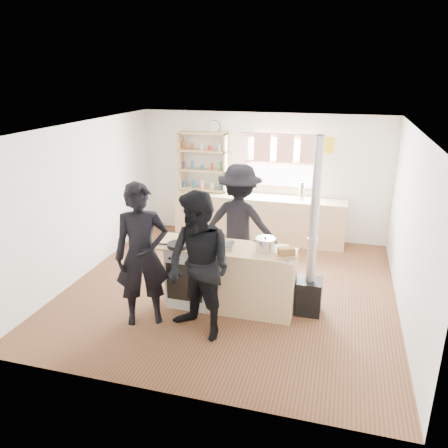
{
  "coord_description": "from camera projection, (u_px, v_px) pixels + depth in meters",
  "views": [
    {
      "loc": [
        1.55,
        -5.99,
        3.25
      ],
      "look_at": [
        -0.08,
        -0.1,
        1.1
      ],
      "focal_mm": 35.0,
      "sensor_mm": 36.0,
      "label": 1
    }
  ],
  "objects": [
    {
      "name": "person_near_right",
      "position": [
        199.0,
        267.0,
        5.4
      ],
      "size": [
        1.15,
        1.06,
        1.91
      ],
      "primitive_type": "imported",
      "rotation": [
        0.0,
        0.0,
        -0.46
      ],
      "color": "black",
      "rests_on": "ground"
    },
    {
      "name": "back_counter",
      "position": [
        259.0,
        218.0,
        8.79
      ],
      "size": [
        3.4,
        0.55,
        0.9
      ],
      "primitive_type": "cube",
      "color": "tan",
      "rests_on": "ground"
    },
    {
      "name": "ground",
      "position": [
        231.0,
        288.0,
        6.92
      ],
      "size": [
        5.0,
        5.0,
        0.01
      ],
      "primitive_type": "cube",
      "color": "brown",
      "rests_on": "ground"
    },
    {
      "name": "stockpot_counter",
      "position": [
        265.0,
        244.0,
        5.93
      ],
      "size": [
        0.27,
        0.27,
        0.21
      ],
      "color": "silver",
      "rests_on": "cooking_island"
    },
    {
      "name": "shelving_unit",
      "position": [
        203.0,
        162.0,
        8.85
      ],
      "size": [
        1.0,
        0.28,
        1.2
      ],
      "color": "tan",
      "rests_on": "back_counter"
    },
    {
      "name": "roast_tray",
      "position": [
        223.0,
        245.0,
        6.03
      ],
      "size": [
        0.33,
        0.26,
        0.07
      ],
      "color": "silver",
      "rests_on": "cooking_island"
    },
    {
      "name": "skillet_greens",
      "position": [
        179.0,
        245.0,
        6.08
      ],
      "size": [
        0.37,
        0.37,
        0.05
      ],
      "color": "black",
      "rests_on": "cooking_island"
    },
    {
      "name": "bread_board",
      "position": [
        286.0,
        253.0,
        5.76
      ],
      "size": [
        0.34,
        0.29,
        0.12
      ],
      "color": "tan",
      "rests_on": "cooking_island"
    },
    {
      "name": "person_near_left",
      "position": [
        142.0,
        255.0,
        5.7
      ],
      "size": [
        0.84,
        0.73,
        1.94
      ],
      "primitive_type": "imported",
      "rotation": [
        0.0,
        0.0,
        0.47
      ],
      "color": "black",
      "rests_on": "ground"
    },
    {
      "name": "person_far",
      "position": [
        240.0,
        224.0,
        6.94
      ],
      "size": [
        1.28,
        0.8,
        1.91
      ],
      "primitive_type": "imported",
      "rotation": [
        0.0,
        0.0,
        3.07
      ],
      "color": "black",
      "rests_on": "ground"
    },
    {
      "name": "thermos",
      "position": [
        302.0,
        192.0,
        8.37
      ],
      "size": [
        0.1,
        0.1,
        0.32
      ],
      "primitive_type": "cylinder",
      "color": "silver",
      "rests_on": "back_counter"
    },
    {
      "name": "cooking_island",
      "position": [
        231.0,
        277.0,
        6.22
      ],
      "size": [
        1.97,
        0.64,
        0.93
      ],
      "color": "silver",
      "rests_on": "ground"
    },
    {
      "name": "flue_heater",
      "position": [
        310.0,
        270.0,
        6.02
      ],
      "size": [
        0.35,
        0.35,
        2.5
      ],
      "color": "black",
      "rests_on": "ground"
    },
    {
      "name": "stockpot_stove",
      "position": [
        202.0,
        237.0,
        6.24
      ],
      "size": [
        0.21,
        0.21,
        0.17
      ],
      "color": "#BCBCBE",
      "rests_on": "cooking_island"
    }
  ]
}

